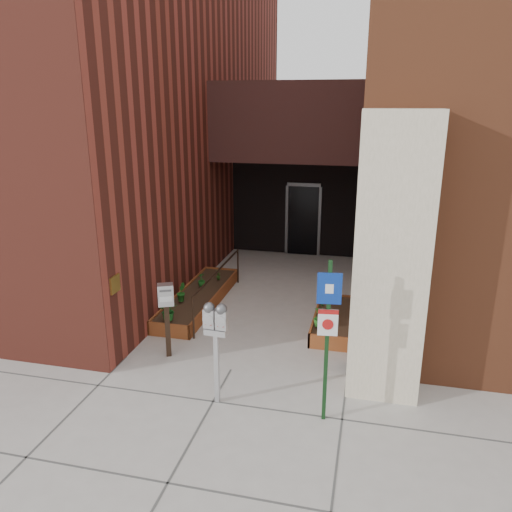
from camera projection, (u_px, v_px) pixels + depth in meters
The scene contains 15 objects.
ground at pixel (231, 370), 8.73m from camera, with size 80.00×80.00×0.00m, color #9E9991.
architecture at pixel (292, 83), 13.71m from camera, with size 20.00×14.60×10.00m.
planter_left at pixel (199, 299), 11.55m from camera, with size 0.90×3.60×0.30m.
planter_right at pixel (334, 321), 10.38m from camera, with size 0.80×2.20×0.30m.
handrail at pixel (218, 276), 11.21m from camera, with size 0.04×3.34×0.90m.
parking_meter at pixel (216, 326), 7.44m from camera, with size 0.37×0.18×1.66m.
sign_post at pixel (328, 326), 6.93m from camera, with size 0.34×0.10×2.46m.
payment_dropbox at pixel (166, 305), 8.93m from camera, with size 0.34×0.30×1.40m.
shrub_left_a at pixel (169, 310), 9.96m from camera, with size 0.37×0.37×0.41m, color #18571C.
shrub_left_b at pixel (181, 292), 10.93m from camera, with size 0.22×0.22×0.41m, color #1A5A19.
shrub_left_c at pixel (201, 280), 11.82m from camera, with size 0.18×0.18×0.32m, color #185619.
shrub_left_d at pixel (218, 273), 12.25m from camera, with size 0.17×0.17×0.32m, color #245618.
shrub_right_a at pixel (319, 317), 9.69m from camera, with size 0.21×0.21×0.37m, color #215D1A.
shrub_right_b at pixel (321, 309), 10.15m from camera, with size 0.17×0.17×0.31m, color #244F16.
shrub_right_c at pixel (326, 292), 11.07m from camera, with size 0.29×0.29×0.32m, color #164F17.
Camera 1 is at (2.23, -7.44, 4.48)m, focal length 35.00 mm.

